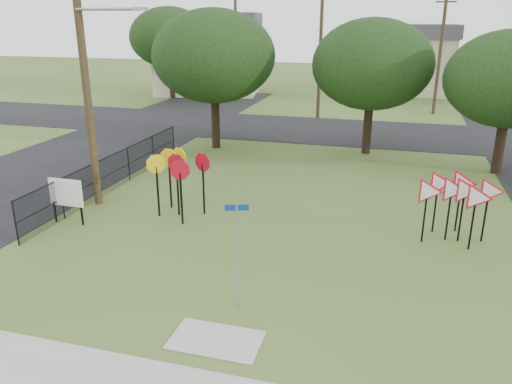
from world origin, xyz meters
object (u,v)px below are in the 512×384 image
stop_sign_cluster (177,168)px  info_board (66,194)px  street_name_sign (237,250)px  yield_sign_cluster (458,192)px

stop_sign_cluster → info_board: (-3.31, -1.88, -0.65)m
stop_sign_cluster → info_board: size_ratio=1.43×
stop_sign_cluster → street_name_sign: bearing=-53.7°
info_board → street_name_sign: bearing=-25.7°
yield_sign_cluster → info_board: 12.83m
street_name_sign → stop_sign_cluster: bearing=126.3°
street_name_sign → yield_sign_cluster: 7.83m
street_name_sign → stop_sign_cluster: street_name_sign is taller
stop_sign_cluster → yield_sign_cluster: bearing=1.9°
yield_sign_cluster → info_board: yield_sign_cluster is taller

